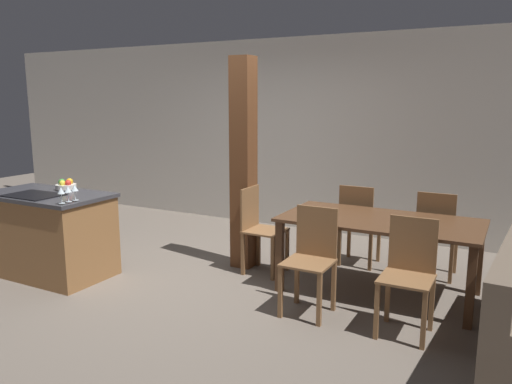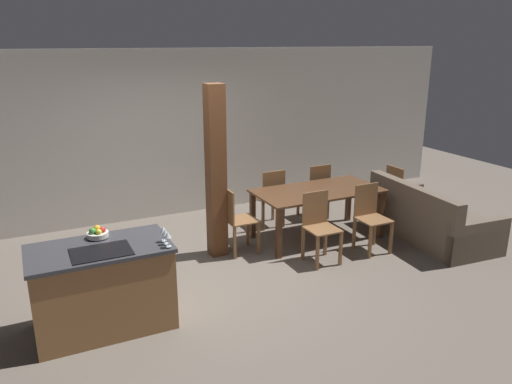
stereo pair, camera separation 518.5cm
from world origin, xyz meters
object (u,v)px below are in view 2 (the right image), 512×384
at_px(fruit_bowl, 98,233).
at_px(dining_chair_near_right, 370,216).
at_px(wine_glass_middle, 165,233).
at_px(wine_glass_far, 163,230).
at_px(dining_chair_near_left, 319,226).
at_px(dining_chair_head_end, 236,219).
at_px(couch, 430,220).
at_px(timber_post, 216,173).
at_px(dining_chair_far_right, 316,190).
at_px(wine_glass_near, 168,235).
at_px(dining_chair_far_left, 270,197).
at_px(kitchen_island, 103,287).
at_px(dining_table, 318,196).
at_px(dining_chair_foot_end, 387,194).

xyz_separation_m(fruit_bowl, dining_chair_near_right, (3.63, 0.17, -0.44)).
height_order(wine_glass_middle, wine_glass_far, same).
bearing_deg(dining_chair_near_right, dining_chair_near_left, 180.00).
xyz_separation_m(dining_chair_head_end, couch, (2.79, -0.74, -0.22)).
xyz_separation_m(wine_glass_far, dining_chair_near_right, (3.05, 0.57, -0.52)).
relative_size(dining_chair_near_left, timber_post, 0.40).
height_order(dining_chair_far_right, timber_post, timber_post).
xyz_separation_m(wine_glass_near, dining_chair_far_left, (2.22, 2.13, -0.52)).
xyz_separation_m(dining_chair_near_right, couch, (1.08, -0.04, -0.22)).
bearing_deg(dining_chair_near_right, dining_chair_head_end, 157.73).
bearing_deg(wine_glass_middle, dining_chair_near_left, 16.31).
bearing_deg(couch, wine_glass_middle, 102.40).
relative_size(fruit_bowl, dining_chair_far_right, 0.24).
bearing_deg(dining_chair_head_end, couch, -104.82).
height_order(kitchen_island, dining_chair_far_right, dining_chair_far_right).
bearing_deg(timber_post, dining_chair_far_left, 28.43).
xyz_separation_m(kitchen_island, wine_glass_middle, (0.61, -0.23, 0.57)).
bearing_deg(dining_table, wine_glass_far, -154.30).
xyz_separation_m(wine_glass_middle, dining_chair_far_right, (3.05, 2.05, -0.52)).
relative_size(kitchen_island, timber_post, 0.59).
bearing_deg(dining_chair_near_left, couch, -1.11).
bearing_deg(fruit_bowl, dining_chair_far_right, 23.45).
xyz_separation_m(wine_glass_middle, dining_table, (2.64, 1.35, -0.36)).
distance_m(wine_glass_middle, dining_chair_far_right, 3.71).
distance_m(dining_table, timber_post, 1.62).
relative_size(fruit_bowl, dining_chair_near_right, 0.24).
distance_m(wine_glass_middle, dining_chair_far_left, 3.07).
distance_m(wine_glass_near, dining_chair_far_right, 3.76).
xyz_separation_m(kitchen_island, dining_chair_head_end, (1.95, 1.12, 0.05)).
xyz_separation_m(kitchen_island, wine_glass_far, (0.61, -0.15, 0.57)).
bearing_deg(wine_glass_middle, timber_post, 52.72).
height_order(wine_glass_far, dining_chair_near_left, wine_glass_far).
height_order(wine_glass_near, dining_chair_foot_end, wine_glass_near).
height_order(dining_chair_far_left, timber_post, timber_post).
xyz_separation_m(kitchen_island, dining_chair_foot_end, (4.54, 1.12, 0.05)).
bearing_deg(wine_glass_near, dining_chair_near_right, 13.47).
bearing_deg(fruit_bowl, kitchen_island, -97.37).
relative_size(kitchen_island, wine_glass_far, 8.79).
bearing_deg(dining_chair_near_left, dining_chair_far_left, 90.00).
xyz_separation_m(fruit_bowl, wine_glass_near, (0.58, -0.56, 0.07)).
xyz_separation_m(kitchen_island, dining_table, (3.25, 1.12, 0.20)).
bearing_deg(timber_post, couch, -15.27).
distance_m(fruit_bowl, wine_glass_far, 0.70).
height_order(dining_chair_near_right, dining_chair_far_right, same).
xyz_separation_m(wine_glass_far, dining_chair_near_left, (2.22, 0.57, -0.52)).
xyz_separation_m(wine_glass_near, timber_post, (1.10, 1.52, 0.14)).
bearing_deg(dining_chair_near_left, fruit_bowl, -176.44).
distance_m(wine_glass_near, dining_chair_head_end, 2.03).
xyz_separation_m(dining_chair_head_end, timber_post, (-0.25, 0.09, 0.66)).
xyz_separation_m(fruit_bowl, dining_chair_head_end, (1.92, 0.87, -0.44)).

